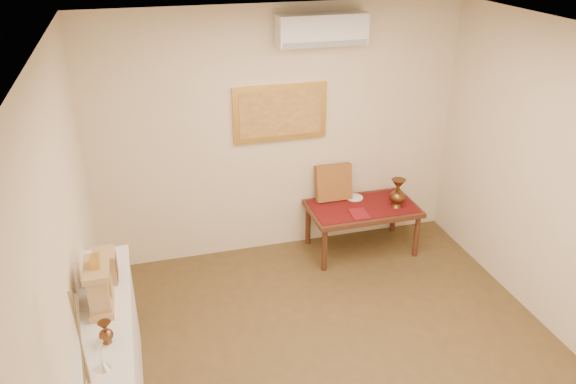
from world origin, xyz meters
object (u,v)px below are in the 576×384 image
object	(u,v)px
display_ledge	(113,379)
low_table	(362,212)
brass_urn_tall	(398,190)
white_vase	(86,367)
wooden_chest	(106,266)
mantel_clock	(100,286)

from	to	relation	value
display_ledge	low_table	world-z (taller)	display_ledge
display_ledge	low_table	distance (m)	3.27
brass_urn_tall	display_ledge	xyz separation A→B (m)	(-3.03, -1.77, -0.27)
white_vase	wooden_chest	distance (m)	1.46
display_ledge	low_table	bearing A→B (deg)	35.10
white_vase	wooden_chest	bearing A→B (deg)	88.58
brass_urn_tall	wooden_chest	distance (m)	3.27
white_vase	brass_urn_tall	bearing A→B (deg)	41.33
low_table	mantel_clock	bearing A→B (deg)	-147.92
wooden_chest	low_table	bearing A→B (deg)	27.09
mantel_clock	wooden_chest	bearing A→B (deg)	84.64
white_vase	brass_urn_tall	distance (m)	4.10
mantel_clock	wooden_chest	world-z (taller)	mantel_clock
low_table	display_ledge	bearing A→B (deg)	-144.90
mantel_clock	wooden_chest	xyz separation A→B (m)	(0.03, 0.32, -0.05)
white_vase	display_ledge	distance (m)	1.30
wooden_chest	low_table	xyz separation A→B (m)	(2.65, 1.35, -0.62)
low_table	brass_urn_tall	bearing A→B (deg)	-17.23
mantel_clock	brass_urn_tall	bearing A→B (deg)	27.37
display_ledge	low_table	size ratio (longest dim) A/B	1.68
brass_urn_tall	display_ledge	bearing A→B (deg)	-149.69
mantel_clock	low_table	world-z (taller)	mantel_clock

